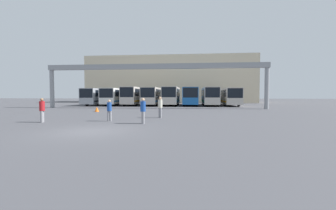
% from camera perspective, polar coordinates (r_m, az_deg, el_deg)
% --- Properties ---
extents(ground_plane, '(200.00, 200.00, 0.00)m').
position_cam_1_polar(ground_plane, '(12.63, -18.74, -6.31)').
color(ground_plane, '#47474C').
extents(building_backdrop, '(41.00, 12.00, 11.29)m').
position_cam_1_polar(building_backdrop, '(58.52, 0.75, 6.28)').
color(building_backdrop, beige).
rests_on(building_backdrop, ground).
extents(overhead_gantry, '(31.35, 0.80, 6.27)m').
position_cam_1_polar(overhead_gantry, '(32.09, -3.57, 8.72)').
color(overhead_gantry, gray).
rests_on(overhead_gantry, ground).
extents(bus_slot_0, '(2.49, 11.73, 3.01)m').
position_cam_1_polar(bus_slot_0, '(44.50, -16.82, 2.28)').
color(bus_slot_0, '#999EA5').
rests_on(bus_slot_0, ground).
extents(bus_slot_1, '(2.55, 10.36, 3.05)m').
position_cam_1_polar(bus_slot_1, '(42.65, -12.95, 2.34)').
color(bus_slot_1, silver).
rests_on(bus_slot_1, ground).
extents(bus_slot_2, '(2.44, 10.32, 3.25)m').
position_cam_1_polar(bus_slot_2, '(41.65, -8.51, 2.52)').
color(bus_slot_2, beige).
rests_on(bus_slot_2, ground).
extents(bus_slot_3, '(2.53, 11.89, 3.17)m').
position_cam_1_polar(bus_slot_3, '(41.71, -3.69, 2.49)').
color(bus_slot_3, beige).
rests_on(bus_slot_3, ground).
extents(bus_slot_4, '(2.52, 10.10, 3.25)m').
position_cam_1_polar(bus_slot_4, '(40.40, 0.88, 2.55)').
color(bus_slot_4, beige).
rests_on(bus_slot_4, ground).
extents(bus_slot_5, '(2.57, 11.38, 3.15)m').
position_cam_1_polar(bus_slot_5, '(40.88, 5.73, 2.46)').
color(bus_slot_5, '#1959A5').
rests_on(bus_slot_5, ground).
extents(bus_slot_6, '(2.48, 10.82, 3.17)m').
position_cam_1_polar(bus_slot_6, '(40.73, 10.54, 2.45)').
color(bus_slot_6, beige).
rests_on(bus_slot_6, ground).
extents(bus_slot_7, '(2.54, 12.16, 3.02)m').
position_cam_1_polar(bus_slot_7, '(41.81, 15.13, 2.29)').
color(bus_slot_7, beige).
rests_on(bus_slot_7, ground).
extents(pedestrian_mid_left, '(0.37, 0.37, 1.76)m').
position_cam_1_polar(pedestrian_mid_left, '(18.74, -2.00, -0.42)').
color(pedestrian_mid_left, gray).
rests_on(pedestrian_mid_left, ground).
extents(pedestrian_near_right, '(0.35, 0.35, 1.70)m').
position_cam_1_polar(pedestrian_near_right, '(17.97, -29.34, -1.00)').
color(pedestrian_near_right, gray).
rests_on(pedestrian_near_right, ground).
extents(pedestrian_near_left, '(0.33, 0.33, 1.57)m').
position_cam_1_polar(pedestrian_near_left, '(16.91, -14.68, -1.18)').
color(pedestrian_near_left, gray).
rests_on(pedestrian_near_left, ground).
extents(pedestrian_near_center, '(0.36, 0.36, 1.71)m').
position_cam_1_polar(pedestrian_near_center, '(15.04, -6.36, -1.29)').
color(pedestrian_near_center, gray).
rests_on(pedestrian_near_center, ground).
extents(traffic_cone, '(0.47, 0.47, 0.57)m').
position_cam_1_polar(traffic_cone, '(26.70, -17.63, -1.02)').
color(traffic_cone, orange).
rests_on(traffic_cone, ground).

